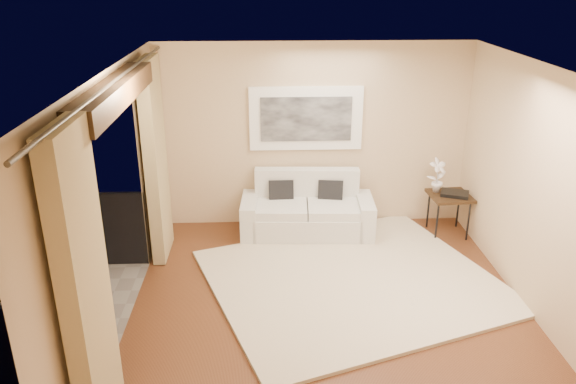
{
  "coord_description": "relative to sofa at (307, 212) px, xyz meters",
  "views": [
    {
      "loc": [
        -0.71,
        -5.35,
        3.62
      ],
      "look_at": [
        -0.43,
        1.08,
        1.05
      ],
      "focal_mm": 35.0,
      "sensor_mm": 36.0,
      "label": 1
    }
  ],
  "objects": [
    {
      "name": "floor",
      "position": [
        0.11,
        -2.09,
        -0.32
      ],
      "size": [
        5.0,
        5.0,
        0.0
      ],
      "primitive_type": "plane",
      "color": "#5C321B",
      "rests_on": "ground"
    },
    {
      "name": "room_shell",
      "position": [
        -2.02,
        -2.09,
        2.2
      ],
      "size": [
        5.0,
        6.4,
        5.0
      ],
      "color": "white",
      "rests_on": "ground"
    },
    {
      "name": "balcony",
      "position": [
        -3.2,
        -2.09,
        -0.14
      ],
      "size": [
        1.81,
        2.6,
        1.17
      ],
      "color": "#605B56",
      "rests_on": "ground"
    },
    {
      "name": "curtains",
      "position": [
        -2.0,
        -2.09,
        1.02
      ],
      "size": [
        0.16,
        4.8,
        2.64
      ],
      "color": "tan",
      "rests_on": "ground"
    },
    {
      "name": "artwork",
      "position": [
        -0.0,
        0.38,
        1.3
      ],
      "size": [
        1.62,
        0.07,
        0.92
      ],
      "color": "white",
      "rests_on": "room_shell"
    },
    {
      "name": "rug",
      "position": [
        0.46,
        -1.43,
        -0.3
      ],
      "size": [
        4.13,
        3.86,
        0.04
      ],
      "primitive_type": "cube",
      "rotation": [
        0.0,
        0.0,
        0.34
      ],
      "color": "beige",
      "rests_on": "floor"
    },
    {
      "name": "sofa",
      "position": [
        0.0,
        0.0,
        0.0
      ],
      "size": [
        1.92,
        0.89,
        0.9
      ],
      "rotation": [
        0.0,
        0.0,
        -0.05
      ],
      "color": "silver",
      "rests_on": "floor"
    },
    {
      "name": "side_table",
      "position": [
        2.04,
        -0.12,
        0.23
      ],
      "size": [
        0.6,
        0.6,
        0.61
      ],
      "rotation": [
        0.0,
        0.0,
        0.08
      ],
      "color": "#311F10",
      "rests_on": "floor"
    },
    {
      "name": "tray",
      "position": [
        2.1,
        -0.14,
        0.32
      ],
      "size": [
        0.46,
        0.4,
        0.05
      ],
      "primitive_type": "cube",
      "rotation": [
        0.0,
        0.0,
        -0.38
      ],
      "color": "black",
      "rests_on": "side_table"
    },
    {
      "name": "orchid",
      "position": [
        1.86,
        -0.01,
        0.55
      ],
      "size": [
        0.31,
        0.26,
        0.51
      ],
      "primitive_type": "imported",
      "rotation": [
        0.0,
        0.0,
        0.34
      ],
      "color": "white",
      "rests_on": "side_table"
    },
    {
      "name": "balcony_chair_far",
      "position": [
        -3.1,
        -2.07,
        0.31
      ],
      "size": [
        0.59,
        0.6,
        1.08
      ],
      "rotation": [
        0.0,
        0.0,
        3.48
      ],
      "color": "#311F10",
      "rests_on": "balcony"
    },
    {
      "name": "balcony_chair_near",
      "position": [
        -3.26,
        -2.07,
        0.25
      ],
      "size": [
        0.48,
        0.49,
        0.98
      ],
      "rotation": [
        0.0,
        0.0,
        -0.15
      ],
      "color": "#311F10",
      "rests_on": "balcony"
    },
    {
      "name": "glass_a",
      "position": [
        -3.36,
        -2.02,
        0.56
      ],
      "size": [
        0.06,
        0.06,
        0.12
      ],
      "primitive_type": "cylinder",
      "color": "silver",
      "rests_on": "bistro_table"
    },
    {
      "name": "glass_b",
      "position": [
        -3.34,
        -1.98,
        0.56
      ],
      "size": [
        0.06,
        0.06,
        0.12
      ],
      "primitive_type": "cylinder",
      "color": "white",
      "rests_on": "bistro_table"
    }
  ]
}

